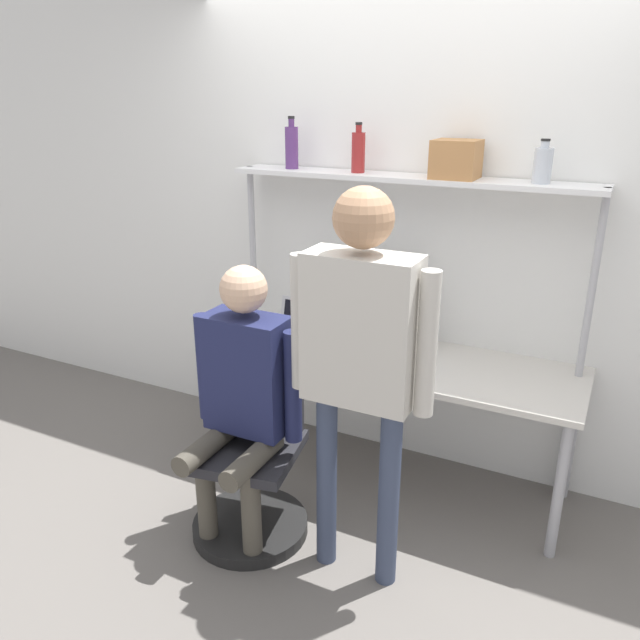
{
  "coord_description": "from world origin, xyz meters",
  "views": [
    {
      "loc": [
        1.03,
        -2.5,
        2.03
      ],
      "look_at": [
        -0.12,
        -0.2,
        1.08
      ],
      "focal_mm": 35.0,
      "sensor_mm": 36.0,
      "label": 1
    }
  ],
  "objects_px": {
    "bottle_purple": "(292,147)",
    "bottle_red": "(358,151)",
    "bottle_clear": "(543,165)",
    "storage_box": "(456,159)",
    "person_standing": "(360,343)",
    "person_seated": "(243,387)",
    "monitor": "(377,299)",
    "office_chair": "(252,477)",
    "cell_phone": "(352,356)",
    "laptop": "(304,335)"
  },
  "relations": [
    {
      "from": "person_seated",
      "to": "bottle_purple",
      "type": "distance_m",
      "value": 1.36
    },
    {
      "from": "person_seated",
      "to": "bottle_clear",
      "type": "height_order",
      "value": "bottle_clear"
    },
    {
      "from": "laptop",
      "to": "bottle_red",
      "type": "xyz_separation_m",
      "value": [
        0.17,
        0.28,
        0.94
      ]
    },
    {
      "from": "bottle_clear",
      "to": "storage_box",
      "type": "distance_m",
      "value": 0.4
    },
    {
      "from": "bottle_purple",
      "to": "storage_box",
      "type": "xyz_separation_m",
      "value": [
        0.89,
        0.0,
        -0.03
      ]
    },
    {
      "from": "office_chair",
      "to": "bottle_purple",
      "type": "bearing_deg",
      "value": 105.32
    },
    {
      "from": "cell_phone",
      "to": "bottle_purple",
      "type": "xyz_separation_m",
      "value": [
        -0.5,
        0.29,
        1.01
      ]
    },
    {
      "from": "storage_box",
      "to": "laptop",
      "type": "bearing_deg",
      "value": -157.34
    },
    {
      "from": "bottle_clear",
      "to": "bottle_red",
      "type": "xyz_separation_m",
      "value": [
        -0.9,
        0.0,
        0.02
      ]
    },
    {
      "from": "laptop",
      "to": "office_chair",
      "type": "distance_m",
      "value": 0.79
    },
    {
      "from": "monitor",
      "to": "storage_box",
      "type": "distance_m",
      "value": 0.82
    },
    {
      "from": "cell_phone",
      "to": "bottle_clear",
      "type": "xyz_separation_m",
      "value": [
        0.79,
        0.29,
        0.98
      ]
    },
    {
      "from": "cell_phone",
      "to": "office_chair",
      "type": "relative_size",
      "value": 0.16
    },
    {
      "from": "monitor",
      "to": "cell_phone",
      "type": "height_order",
      "value": "monitor"
    },
    {
      "from": "person_seated",
      "to": "storage_box",
      "type": "xyz_separation_m",
      "value": [
        0.65,
        0.93,
        0.94
      ]
    },
    {
      "from": "office_chair",
      "to": "person_standing",
      "type": "relative_size",
      "value": 0.54
    },
    {
      "from": "bottle_purple",
      "to": "person_seated",
      "type": "bearing_deg",
      "value": -75.03
    },
    {
      "from": "monitor",
      "to": "cell_phone",
      "type": "relative_size",
      "value": 3.51
    },
    {
      "from": "office_chair",
      "to": "bottle_red",
      "type": "relative_size",
      "value": 3.73
    },
    {
      "from": "storage_box",
      "to": "cell_phone",
      "type": "bearing_deg",
      "value": -143.69
    },
    {
      "from": "person_seated",
      "to": "bottle_red",
      "type": "bearing_deg",
      "value": 81.36
    },
    {
      "from": "laptop",
      "to": "person_seated",
      "type": "xyz_separation_m",
      "value": [
        0.03,
        -0.64,
        -0.01
      ]
    },
    {
      "from": "office_chair",
      "to": "bottle_red",
      "type": "height_order",
      "value": "bottle_red"
    },
    {
      "from": "office_chair",
      "to": "person_seated",
      "type": "distance_m",
      "value": 0.51
    },
    {
      "from": "office_chair",
      "to": "bottle_clear",
      "type": "xyz_separation_m",
      "value": [
        1.05,
        0.88,
        1.43
      ]
    },
    {
      "from": "person_seated",
      "to": "bottle_red",
      "type": "height_order",
      "value": "bottle_red"
    },
    {
      "from": "bottle_purple",
      "to": "bottle_clear",
      "type": "xyz_separation_m",
      "value": [
        1.29,
        0.0,
        -0.03
      ]
    },
    {
      "from": "bottle_clear",
      "to": "bottle_red",
      "type": "bearing_deg",
      "value": 180.0
    },
    {
      "from": "monitor",
      "to": "person_standing",
      "type": "distance_m",
      "value": 0.92
    },
    {
      "from": "bottle_purple",
      "to": "monitor",
      "type": "bearing_deg",
      "value": -5.06
    },
    {
      "from": "cell_phone",
      "to": "bottle_purple",
      "type": "bearing_deg",
      "value": 150.13
    },
    {
      "from": "bottle_clear",
      "to": "storage_box",
      "type": "height_order",
      "value": "bottle_clear"
    },
    {
      "from": "office_chair",
      "to": "storage_box",
      "type": "distance_m",
      "value": 1.81
    },
    {
      "from": "bottle_purple",
      "to": "bottle_red",
      "type": "height_order",
      "value": "bottle_purple"
    },
    {
      "from": "storage_box",
      "to": "bottle_red",
      "type": "bearing_deg",
      "value": 180.0
    },
    {
      "from": "bottle_clear",
      "to": "bottle_red",
      "type": "height_order",
      "value": "bottle_red"
    },
    {
      "from": "monitor",
      "to": "person_standing",
      "type": "relative_size",
      "value": 0.31
    },
    {
      "from": "person_standing",
      "to": "bottle_clear",
      "type": "bearing_deg",
      "value": 62.37
    },
    {
      "from": "bottle_clear",
      "to": "storage_box",
      "type": "xyz_separation_m",
      "value": [
        -0.4,
        0.0,
        0.01
      ]
    },
    {
      "from": "person_seated",
      "to": "monitor",
      "type": "bearing_deg",
      "value": 71.81
    },
    {
      "from": "bottle_red",
      "to": "person_seated",
      "type": "bearing_deg",
      "value": -98.64
    },
    {
      "from": "bottle_purple",
      "to": "bottle_red",
      "type": "relative_size",
      "value": 1.09
    },
    {
      "from": "bottle_red",
      "to": "storage_box",
      "type": "height_order",
      "value": "bottle_red"
    },
    {
      "from": "office_chair",
      "to": "person_seated",
      "type": "height_order",
      "value": "person_seated"
    },
    {
      "from": "bottle_red",
      "to": "storage_box",
      "type": "distance_m",
      "value": 0.51
    },
    {
      "from": "office_chair",
      "to": "storage_box",
      "type": "xyz_separation_m",
      "value": [
        0.65,
        0.88,
        1.44
      ]
    },
    {
      "from": "office_chair",
      "to": "person_standing",
      "type": "bearing_deg",
      "value": -4.58
    },
    {
      "from": "laptop",
      "to": "bottle_red",
      "type": "height_order",
      "value": "bottle_red"
    },
    {
      "from": "cell_phone",
      "to": "office_chair",
      "type": "bearing_deg",
      "value": -114.06
    },
    {
      "from": "bottle_purple",
      "to": "bottle_red",
      "type": "xyz_separation_m",
      "value": [
        0.39,
        0.0,
        -0.01
      ]
    }
  ]
}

